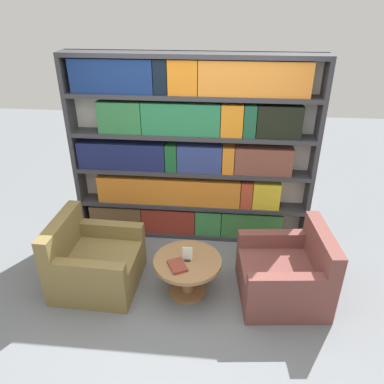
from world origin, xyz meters
name	(u,v)px	position (x,y,z in m)	size (l,w,h in m)	color
ground_plane	(178,312)	(0.00, 0.00, 0.00)	(14.00, 14.00, 0.00)	slate
bookshelf	(190,153)	(-0.02, 1.42, 1.15)	(2.90, 0.30, 2.29)	silver
armchair_left	(94,263)	(-0.96, 0.35, 0.27)	(0.88, 0.86, 0.79)	olive
armchair_right	(286,275)	(1.08, 0.35, 0.27)	(0.93, 0.92, 0.79)	brown
coffee_table	(188,269)	(0.06, 0.30, 0.31)	(0.70, 0.70, 0.43)	olive
table_sign	(187,255)	(0.06, 0.30, 0.50)	(0.10, 0.06, 0.16)	black
stray_book	(177,266)	(-0.03, 0.18, 0.44)	(0.23, 0.26, 0.03)	brown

